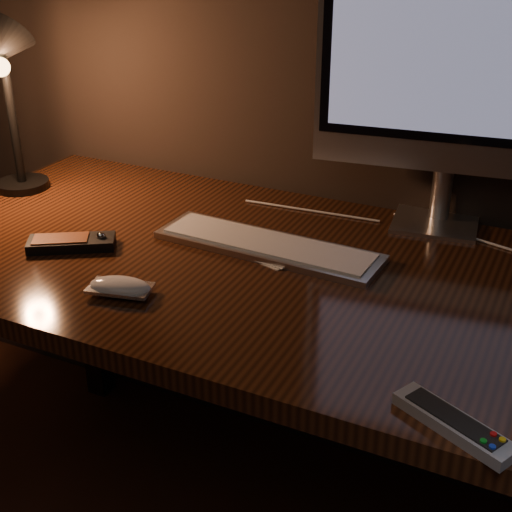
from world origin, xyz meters
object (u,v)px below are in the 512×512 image
at_px(monitor, 453,67).
at_px(media_remote, 72,243).
at_px(keyboard, 268,245).
at_px(desk, 294,309).
at_px(tv_remote, 453,423).
at_px(mouse, 120,289).
at_px(desk_lamp, 2,74).

xyz_separation_m(monitor, media_remote, (-0.63, -0.43, -0.33)).
bearing_deg(keyboard, desk, 12.50).
bearing_deg(tv_remote, mouse, -164.23).
xyz_separation_m(monitor, mouse, (-0.43, -0.55, -0.33)).
xyz_separation_m(media_remote, tv_remote, (0.81, -0.22, -0.00)).
xyz_separation_m(mouse, media_remote, (-0.20, 0.12, 0.00)).
distance_m(monitor, desk_lamp, 0.96).
height_order(keyboard, mouse, mouse).
height_order(desk, monitor, monitor).
bearing_deg(mouse, media_remote, 137.19).
bearing_deg(keyboard, monitor, 46.79).
distance_m(desk, mouse, 0.39).
xyz_separation_m(media_remote, desk_lamp, (-0.30, 0.18, 0.27)).
distance_m(media_remote, tv_remote, 0.84).
bearing_deg(media_remote, desk, -8.83).
bearing_deg(keyboard, desk_lamp, -178.57).
xyz_separation_m(desk, mouse, (-0.21, -0.29, 0.14)).
bearing_deg(media_remote, tv_remote, -47.38).
xyz_separation_m(mouse, tv_remote, (0.61, -0.11, -0.00)).
height_order(mouse, tv_remote, tv_remote).
relative_size(desk, tv_remote, 9.11).
relative_size(monitor, desk_lamp, 1.34).
relative_size(monitor, media_remote, 3.20).
distance_m(desk, keyboard, 0.15).
xyz_separation_m(keyboard, mouse, (-0.16, -0.28, 0.00)).
distance_m(keyboard, desk_lamp, 0.71).
distance_m(mouse, tv_remote, 0.62).
bearing_deg(desk_lamp, monitor, -9.00).
bearing_deg(tv_remote, desk_lamp, -174.13).
distance_m(mouse, media_remote, 0.23).
bearing_deg(media_remote, desk_lamp, 116.92).
height_order(monitor, media_remote, monitor).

